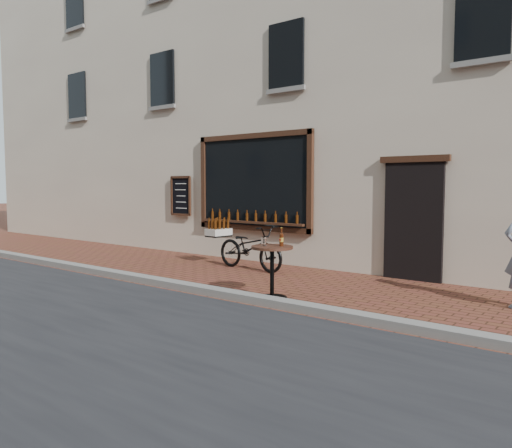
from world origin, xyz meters
The scene contains 5 objects.
ground centered at (0.00, 0.00, 0.00)m, with size 90.00×90.00×0.00m, color brown.
kerb centered at (0.00, 0.20, 0.06)m, with size 90.00×0.25×0.12m, color slate.
shop_building centered at (0.00, 6.50, 5.00)m, with size 28.00×6.20×10.00m.
cargo_bicycle centered at (-1.25, 2.48, 0.48)m, with size 2.11×0.80×1.01m.
bistro_table centered at (0.76, 0.57, 0.60)m, with size 0.65×0.65×1.12m.
Camera 1 is at (5.29, -5.64, 1.77)m, focal length 35.00 mm.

